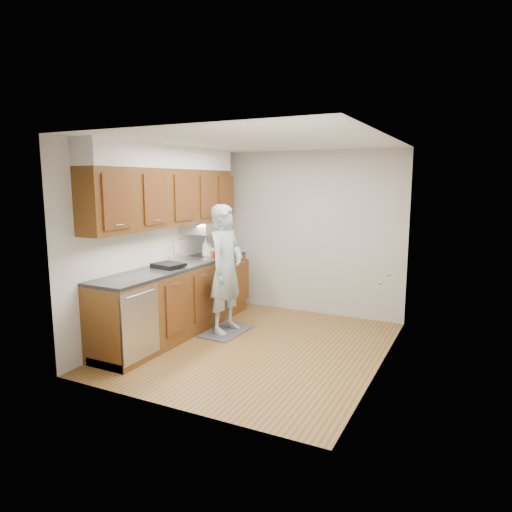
{
  "coord_description": "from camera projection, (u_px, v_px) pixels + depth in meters",
  "views": [
    {
      "loc": [
        2.41,
        -4.88,
        2.04
      ],
      "look_at": [
        -0.14,
        0.25,
        1.1
      ],
      "focal_mm": 32.0,
      "sensor_mm": 36.0,
      "label": 1
    }
  ],
  "objects": [
    {
      "name": "floor",
      "position": [
        257.0,
        346.0,
        5.7
      ],
      "size": [
        3.5,
        3.5,
        0.0
      ],
      "primitive_type": "plane",
      "color": "olive",
      "rests_on": "ground"
    },
    {
      "name": "wall_right",
      "position": [
        384.0,
        257.0,
        4.84
      ],
      "size": [
        0.02,
        3.5,
        2.5
      ],
      "primitive_type": "cube",
      "color": "beige",
      "rests_on": "floor"
    },
    {
      "name": "floor_mat",
      "position": [
        227.0,
        331.0,
        6.26
      ],
      "size": [
        0.5,
        0.81,
        0.01
      ],
      "primitive_type": "cube",
      "rotation": [
        0.0,
        0.0,
        -0.04
      ],
      "color": "#5F5F61",
      "rests_on": "floor"
    },
    {
      "name": "soap_bottle_a",
      "position": [
        206.0,
        247.0,
        6.69
      ],
      "size": [
        0.11,
        0.11,
        0.29
      ],
      "primitive_type": "imported",
      "rotation": [
        0.0,
        0.0,
        0.03
      ],
      "color": "silver",
      "rests_on": "counter"
    },
    {
      "name": "soap_bottle_c",
      "position": [
        216.0,
        250.0,
        6.81
      ],
      "size": [
        0.2,
        0.2,
        0.18
      ],
      "primitive_type": "imported",
      "rotation": [
        0.0,
        0.0,
        0.85
      ],
      "color": "silver",
      "rests_on": "counter"
    },
    {
      "name": "wall_left",
      "position": [
        158.0,
        240.0,
        6.16
      ],
      "size": [
        0.02,
        3.5,
        2.5
      ],
      "primitive_type": "cube",
      "color": "beige",
      "rests_on": "floor"
    },
    {
      "name": "soap_bottle_b",
      "position": [
        210.0,
        250.0,
        6.69
      ],
      "size": [
        0.12,
        0.12,
        0.2
      ],
      "primitive_type": "imported",
      "rotation": [
        0.0,
        0.0,
        -0.43
      ],
      "color": "silver",
      "rests_on": "counter"
    },
    {
      "name": "upper_cabinets",
      "position": [
        169.0,
        188.0,
        6.01
      ],
      "size": [
        0.47,
        2.8,
        1.21
      ],
      "color": "brown",
      "rests_on": "wall_left"
    },
    {
      "name": "soda_can",
      "position": [
        213.0,
        255.0,
        6.49
      ],
      "size": [
        0.08,
        0.08,
        0.12
      ],
      "primitive_type": "cylinder",
      "rotation": [
        0.0,
        0.0,
        0.34
      ],
      "color": "#A22F1B",
      "rests_on": "counter"
    },
    {
      "name": "dish_rack",
      "position": [
        169.0,
        265.0,
        5.88
      ],
      "size": [
        0.41,
        0.37,
        0.06
      ],
      "primitive_type": "cube",
      "rotation": [
        0.0,
        0.0,
        -0.17
      ],
      "color": "black",
      "rests_on": "counter"
    },
    {
      "name": "wall_back",
      "position": [
        308.0,
        233.0,
        7.04
      ],
      "size": [
        3.0,
        0.02,
        2.5
      ],
      "primitive_type": "cube",
      "color": "beige",
      "rests_on": "floor"
    },
    {
      "name": "closet_door",
      "position": [
        387.0,
        272.0,
        5.15
      ],
      "size": [
        0.02,
        1.22,
        2.05
      ],
      "primitive_type": "cube",
      "color": "white",
      "rests_on": "wall_right"
    },
    {
      "name": "person",
      "position": [
        226.0,
        261.0,
        6.1
      ],
      "size": [
        0.49,
        0.71,
        1.96
      ],
      "primitive_type": "imported",
      "rotation": [
        0.0,
        0.0,
        1.53
      ],
      "color": "#9CB1BE",
      "rests_on": "floor_mat"
    },
    {
      "name": "counter",
      "position": [
        178.0,
        298.0,
        6.15
      ],
      "size": [
        0.64,
        2.8,
        1.3
      ],
      "color": "brown",
      "rests_on": "floor"
    },
    {
      "name": "ceiling",
      "position": [
        258.0,
        141.0,
        5.3
      ],
      "size": [
        3.5,
        3.5,
        0.0
      ],
      "primitive_type": "plane",
      "rotation": [
        3.14,
        0.0,
        0.0
      ],
      "color": "white",
      "rests_on": "wall_left"
    }
  ]
}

